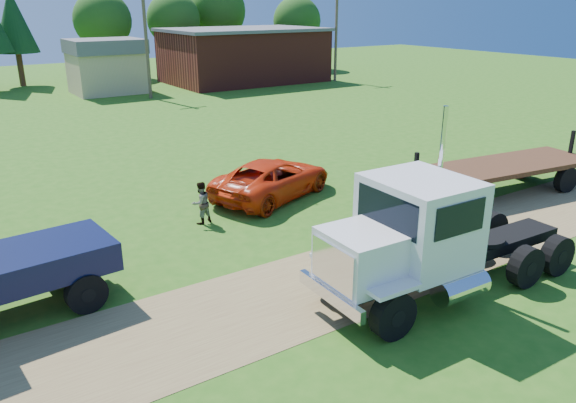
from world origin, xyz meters
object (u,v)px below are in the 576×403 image
flatbed_trailer (498,171)px  spectator_a (397,228)px  orange_pickup (273,178)px  white_semi_tractor (421,239)px

flatbed_trailer → spectator_a: size_ratio=5.75×
orange_pickup → flatbed_trailer: flatbed_trailer is taller
white_semi_tractor → spectator_a: 3.26m
white_semi_tractor → orange_pickup: (1.25, 9.43, -0.94)m
white_semi_tractor → orange_pickup: size_ratio=1.47×
orange_pickup → flatbed_trailer: (8.19, -4.93, 0.18)m
white_semi_tractor → flatbed_trailer: (9.44, 4.50, -0.76)m
flatbed_trailer → spectator_a: flatbed_trailer is taller
orange_pickup → spectator_a: orange_pickup is taller
orange_pickup → flatbed_trailer: 9.56m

